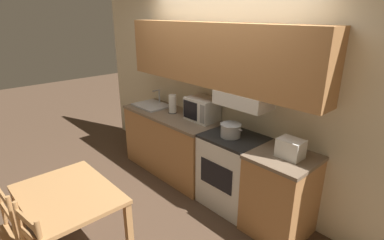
# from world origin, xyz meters

# --- Properties ---
(ground_plane) EXTENTS (16.00, 16.00, 0.00)m
(ground_plane) POSITION_xyz_m (0.00, 0.00, 0.00)
(ground_plane) COLOR #4C3828
(wall_back) EXTENTS (5.26, 0.38, 2.55)m
(wall_back) POSITION_xyz_m (0.01, -0.07, 1.51)
(wall_back) COLOR beige
(wall_back) RESTS_ON ground_plane
(lower_counter_main) EXTENTS (1.57, 0.62, 0.89)m
(lower_counter_main) POSITION_xyz_m (-0.65, -0.30, 0.45)
(lower_counter_main) COLOR #B27A47
(lower_counter_main) RESTS_ON ground_plane
(lower_counter_right_stub) EXTENTS (0.62, 0.62, 0.89)m
(lower_counter_right_stub) POSITION_xyz_m (1.13, -0.30, 0.45)
(lower_counter_right_stub) COLOR #B27A47
(lower_counter_right_stub) RESTS_ON ground_plane
(stove_range) EXTENTS (0.68, 0.58, 0.89)m
(stove_range) POSITION_xyz_m (0.48, -0.29, 0.45)
(stove_range) COLOR white
(stove_range) RESTS_ON ground_plane
(cooking_pot) EXTENTS (0.32, 0.24, 0.15)m
(cooking_pot) POSITION_xyz_m (0.45, -0.32, 0.98)
(cooking_pot) COLOR #B7BABF
(cooking_pot) RESTS_ON stove_range
(microwave) EXTENTS (0.41, 0.31, 0.30)m
(microwave) POSITION_xyz_m (-0.17, -0.17, 1.04)
(microwave) COLOR white
(microwave) RESTS_ON lower_counter_main
(toaster) EXTENTS (0.25, 0.19, 0.19)m
(toaster) POSITION_xyz_m (1.18, -0.29, 0.99)
(toaster) COLOR white
(toaster) RESTS_ON lower_counter_right_stub
(sink_basin) EXTENTS (0.52, 0.40, 0.23)m
(sink_basin) POSITION_xyz_m (-1.12, -0.30, 0.91)
(sink_basin) COLOR #B7BABF
(sink_basin) RESTS_ON lower_counter_main
(paper_towel_roll) EXTENTS (0.12, 0.12, 0.26)m
(paper_towel_roll) POSITION_xyz_m (-0.66, -0.26, 1.02)
(paper_towel_roll) COLOR black
(paper_towel_roll) RESTS_ON lower_counter_main
(dining_table) EXTENTS (0.97, 0.73, 0.74)m
(dining_table) POSITION_xyz_m (0.06, -2.05, 0.62)
(dining_table) COLOR #B27F4C
(dining_table) RESTS_ON ground_plane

